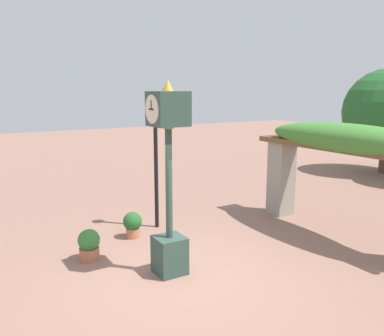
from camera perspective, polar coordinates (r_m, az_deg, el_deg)
ground_plane at (r=7.95m, az=-0.66°, el=-14.95°), size 60.00×60.00×0.00m
pedestal_clock at (r=7.50m, az=-3.27°, el=-1.48°), size 0.62×0.67×3.65m
pergola at (r=10.14m, az=20.69°, el=2.02°), size 5.31×1.17×2.72m
potted_plant_near_left at (r=9.84m, az=-8.34°, el=-7.75°), size 0.45×0.45×0.63m
potted_plant_near_right at (r=8.80m, az=-14.25°, el=-10.34°), size 0.46×0.46×0.65m
lamp_post at (r=10.12m, az=-5.13°, el=3.66°), size 0.31×0.31×3.13m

